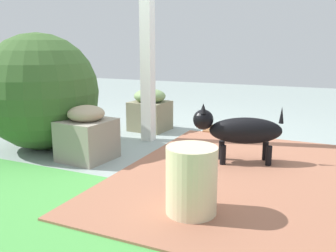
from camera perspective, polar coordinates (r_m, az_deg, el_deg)
ground_plane at (r=3.60m, az=0.59°, el=-3.21°), size 12.00×12.00×0.00m
brick_path at (r=2.86m, az=11.72°, el=-7.58°), size 1.80×2.40×0.02m
porch_pillar at (r=3.72m, az=-3.28°, el=15.63°), size 0.12×0.12×2.36m
stone_planter_nearest at (r=4.25m, az=-2.84°, el=2.50°), size 0.44×0.42×0.48m
stone_planter_mid at (r=3.23m, az=-12.55°, el=-1.34°), size 0.43×0.45×0.48m
round_shrub at (r=3.66m, az=-19.38°, el=5.07°), size 1.09×1.09×1.09m
terracotta_pot_spiky at (r=4.69m, az=-18.71°, el=3.87°), size 0.29×0.29×0.68m
dog at (r=3.06m, az=11.07°, el=-0.61°), size 0.73×0.41×0.51m
ceramic_urn at (r=2.13m, az=3.69°, el=-8.68°), size 0.30×0.30×0.42m
doormat at (r=4.22m, az=10.62°, el=-0.85°), size 0.69×0.40×0.03m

